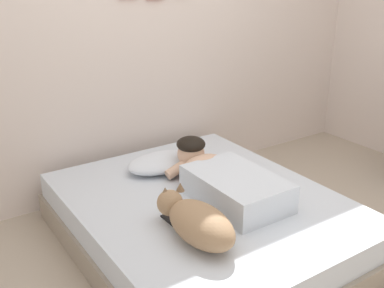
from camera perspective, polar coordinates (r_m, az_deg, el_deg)
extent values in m
plane|color=tan|center=(2.97, 10.83, -14.15)|extent=(12.28, 12.28, 0.00)
cube|color=silver|center=(3.66, -4.84, 14.15)|extent=(4.14, 0.10, 2.50)
cube|color=gray|center=(3.03, 1.46, -10.91)|extent=(1.56, 1.91, 0.17)
cube|color=silver|center=(2.95, 1.49, -8.14)|extent=(1.51, 1.85, 0.17)
ellipsoid|color=silver|center=(3.28, -3.78, -2.28)|extent=(0.52, 0.32, 0.11)
cube|color=silver|center=(2.83, 5.50, -5.52)|extent=(0.42, 0.64, 0.18)
ellipsoid|color=#D8AD8E|center=(3.07, 1.52, -2.83)|extent=(0.32, 0.20, 0.16)
sphere|color=#D8AD8E|center=(3.17, -0.13, -1.19)|extent=(0.19, 0.19, 0.19)
ellipsoid|color=black|center=(3.15, -0.14, -0.01)|extent=(0.20, 0.20, 0.10)
cylinder|color=#D8AD8E|center=(3.14, -1.45, -2.87)|extent=(0.23, 0.07, 0.14)
cylinder|color=#D8AD8E|center=(3.24, 1.54, -2.07)|extent=(0.23, 0.07, 0.14)
ellipsoid|color=#9E7A56|center=(2.43, 1.14, -9.98)|extent=(0.26, 0.48, 0.20)
sphere|color=#9E7A56|center=(2.60, -2.75, -7.33)|extent=(0.15, 0.15, 0.15)
cone|color=#7E6145|center=(2.57, -3.35, -5.88)|extent=(0.05, 0.05, 0.05)
cone|color=#7E6145|center=(2.62, -1.46, -5.33)|extent=(0.05, 0.05, 0.05)
cylinder|color=#D84C47|center=(3.17, -0.42, -3.43)|extent=(0.09, 0.09, 0.07)
torus|color=#D84C47|center=(3.20, 0.43, -3.19)|extent=(0.05, 0.01, 0.05)
cube|color=black|center=(2.67, -2.58, -9.35)|extent=(0.07, 0.14, 0.01)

